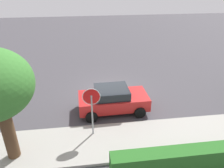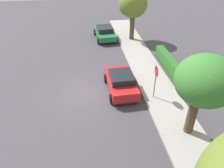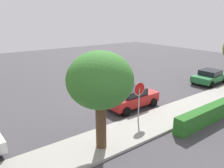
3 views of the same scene
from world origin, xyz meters
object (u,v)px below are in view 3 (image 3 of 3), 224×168
parked_car_red (131,97)px  parked_car_green (210,76)px  stop_sign (139,95)px  street_tree_far (100,81)px

parked_car_red → parked_car_green: (-10.19, 0.05, -0.06)m
stop_sign → street_tree_far: street_tree_far is taller
parked_car_red → parked_car_green: parked_car_red is taller
parked_car_red → stop_sign: bearing=58.7°
parked_car_red → parked_car_green: 10.19m
parked_car_red → street_tree_far: street_tree_far is taller
parked_car_red → parked_car_green: bearing=179.7°
stop_sign → parked_car_red: bearing=-121.3°
parked_car_green → street_tree_far: 15.57m
parked_car_green → stop_sign: bearing=10.0°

